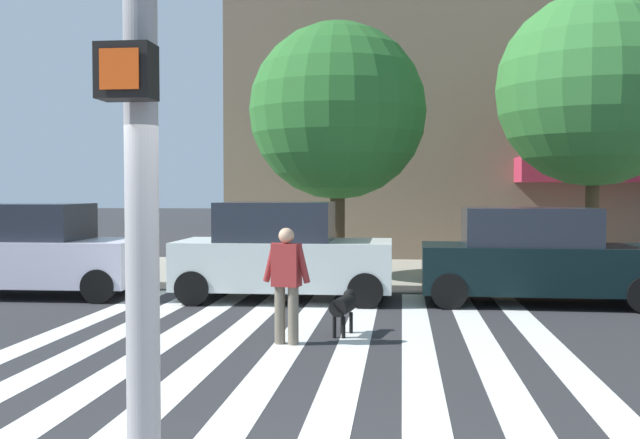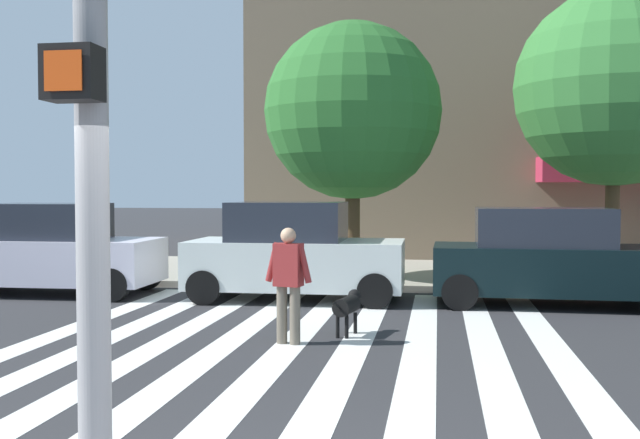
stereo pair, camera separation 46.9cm
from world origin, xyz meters
name	(u,v)px [view 2 (the right image)]	position (x,y,z in m)	size (l,w,h in m)	color
ground_plane	(357,349)	(0.00, 5.71, 0.00)	(160.00, 160.00, 0.00)	#2B2B2D
sidewalk_far	(394,273)	(0.00, 14.41, 0.07)	(80.00, 6.00, 0.15)	#9D9788
crosswalk_stripes	(288,347)	(-0.95, 5.71, 0.00)	(7.65, 10.81, 0.01)	silver
parked_car_near_curb	(51,250)	(-6.92, 10.09, 0.91)	(4.39, 2.08, 1.90)	silver
parked_car_behind_first	(294,253)	(-1.73, 10.09, 0.92)	(4.23, 2.09, 1.94)	silver
parked_car_third_in_line	(549,258)	(3.14, 10.09, 0.89)	(4.39, 1.97, 1.84)	black
street_tree_nearest	(353,111)	(-0.86, 12.63, 3.97)	(4.04, 4.04, 5.86)	#4C3823
street_tree_middle	(614,88)	(4.99, 13.39, 4.48)	(4.46, 4.46, 6.57)	#4C3823
pedestrian_dog_walker	(288,278)	(-0.99, 5.90, 0.93)	(0.71, 0.31, 1.64)	#6B6051
dog_on_leash	(348,306)	(-0.24, 6.67, 0.44)	(0.38, 0.98, 0.65)	black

